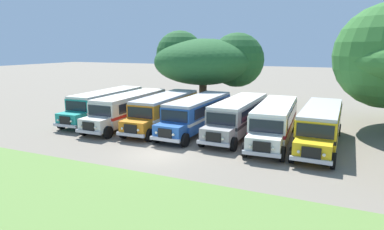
# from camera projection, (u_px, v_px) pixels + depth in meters

# --- Properties ---
(ground_plane) EXTENTS (220.00, 220.00, 0.00)m
(ground_plane) POSITION_uv_depth(u_px,v_px,m) (158.00, 154.00, 22.00)
(ground_plane) COLOR slate
(foreground_grass_strip) EXTENTS (80.00, 10.20, 0.01)m
(foreground_grass_strip) POSITION_uv_depth(u_px,v_px,m) (66.00, 209.00, 14.55)
(foreground_grass_strip) COLOR olive
(foreground_grass_strip) RESTS_ON ground_plane
(parked_bus_slot_0) EXTENTS (2.91, 10.87, 2.82)m
(parked_bus_slot_0) POSITION_uv_depth(u_px,v_px,m) (106.00, 104.00, 32.46)
(parked_bus_slot_0) COLOR teal
(parked_bus_slot_0) RESTS_ON ground_plane
(parked_bus_slot_1) EXTENTS (2.77, 10.85, 2.82)m
(parked_bus_slot_1) POSITION_uv_depth(u_px,v_px,m) (130.00, 108.00, 30.34)
(parked_bus_slot_1) COLOR silver
(parked_bus_slot_1) RESTS_ON ground_plane
(parked_bus_slot_2) EXTENTS (2.89, 10.87, 2.82)m
(parked_bus_slot_2) POSITION_uv_depth(u_px,v_px,m) (165.00, 109.00, 29.57)
(parked_bus_slot_2) COLOR orange
(parked_bus_slot_2) RESTS_ON ground_plane
(parked_bus_slot_3) EXTENTS (2.97, 10.88, 2.82)m
(parked_bus_slot_3) POSITION_uv_depth(u_px,v_px,m) (198.00, 112.00, 28.19)
(parked_bus_slot_3) COLOR #23519E
(parked_bus_slot_3) RESTS_ON ground_plane
(parked_bus_slot_4) EXTENTS (2.94, 10.87, 2.82)m
(parked_bus_slot_4) POSITION_uv_depth(u_px,v_px,m) (239.00, 115.00, 27.18)
(parked_bus_slot_4) COLOR #9E9993
(parked_bus_slot_4) RESTS_ON ground_plane
(parked_bus_slot_5) EXTENTS (2.99, 10.88, 2.82)m
(parked_bus_slot_5) POSITION_uv_depth(u_px,v_px,m) (275.00, 120.00, 25.14)
(parked_bus_slot_5) COLOR silver
(parked_bus_slot_5) RESTS_ON ground_plane
(parked_bus_slot_6) EXTENTS (3.05, 10.89, 2.82)m
(parked_bus_slot_6) POSITION_uv_depth(u_px,v_px,m) (320.00, 124.00, 23.85)
(parked_bus_slot_6) COLOR yellow
(parked_bus_slot_6) RESTS_ON ground_plane
(broad_shade_tree) EXTENTS (12.27, 11.74, 9.00)m
(broad_shade_tree) POSITION_uv_depth(u_px,v_px,m) (208.00, 61.00, 37.91)
(broad_shade_tree) COLOR brown
(broad_shade_tree) RESTS_ON ground_plane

